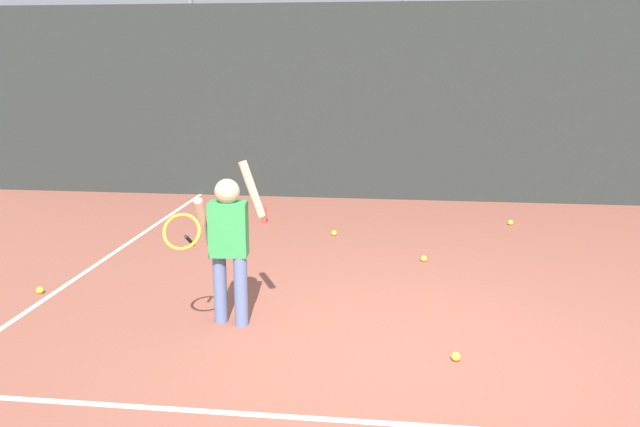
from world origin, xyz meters
name	(u,v)px	position (x,y,z in m)	size (l,w,h in m)	color
ground_plane	(399,352)	(0.00, 0.00, 0.00)	(20.00, 20.00, 0.00)	brown
court_line_baseline	(398,424)	(0.00, -0.98, 0.00)	(9.00, 0.05, 0.00)	white
court_line_sideline	(62,288)	(-3.18, 1.00, 0.00)	(0.05, 9.00, 0.00)	white
back_fence_windscreen	(403,104)	(0.00, 5.44, 1.47)	(13.28, 0.08, 2.93)	#282D2B
fence_post_0	(1,96)	(-6.49, 5.50, 1.54)	(0.09, 0.09, 3.08)	slate
fence_post_1	(194,97)	(-3.25, 5.50, 1.54)	(0.09, 0.09, 3.08)	slate
fence_post_2	(403,98)	(0.00, 5.50, 1.54)	(0.09, 0.09, 3.08)	slate
fence_post_3	(628,100)	(3.25, 5.50, 1.54)	(0.09, 0.09, 3.08)	slate
tennis_player	(227,239)	(-1.38, 0.36, 0.73)	(0.68, 0.61, 1.35)	slate
water_bottle	(264,215)	(-1.79, 3.69, 0.11)	(0.07, 0.07, 0.22)	#D83F33
tennis_ball_0	(510,223)	(1.44, 3.98, 0.03)	(0.07, 0.07, 0.07)	#CCE033
tennis_ball_1	(456,357)	(0.41, -0.09, 0.03)	(0.07, 0.07, 0.07)	#CCE033
tennis_ball_3	(424,259)	(0.26, 2.25, 0.03)	(0.07, 0.07, 0.07)	#CCE033
tennis_ball_5	(40,290)	(-3.30, 0.83, 0.03)	(0.07, 0.07, 0.07)	#CCE033
tennis_ball_6	(334,233)	(-0.80, 3.17, 0.03)	(0.07, 0.07, 0.07)	#CCE033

